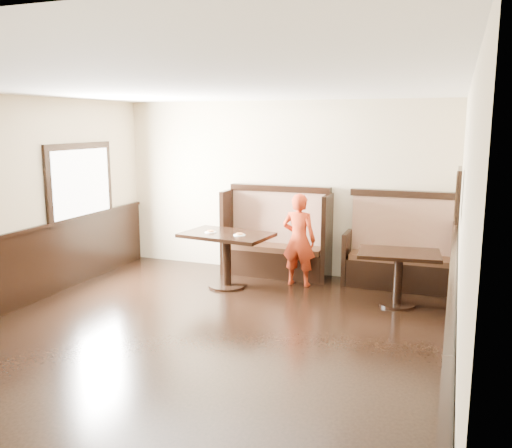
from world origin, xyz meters
The scene contains 9 objects.
ground centered at (0.00, 0.00, 0.00)m, with size 7.00×7.00×0.00m, color black.
room_shell centered at (-0.30, 0.28, 0.67)m, with size 7.00×7.00×7.00m.
booth_main centered at (0.00, 3.30, 0.53)m, with size 1.75×0.72×1.45m.
booth_neighbor centered at (1.95, 3.29, 0.48)m, with size 1.65×0.72×1.45m.
table_main centered at (-0.49, 2.36, 0.63)m, with size 1.39×0.97×0.83m.
table_neighbor centered at (2.02, 2.40, 0.56)m, with size 1.13×0.81×0.74m.
child centered at (0.50, 2.83, 0.71)m, with size 0.52×0.34×1.42m, color #A72C11.
pizza_plate_left centered at (-0.73, 2.33, 0.84)m, with size 0.18×0.18×0.03m.
pizza_plate_right centered at (-0.25, 2.29, 0.84)m, with size 0.18×0.18×0.03m.
Camera 1 is at (2.68, -4.89, 2.44)m, focal length 38.00 mm.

